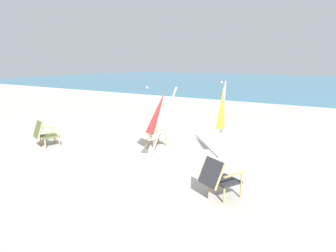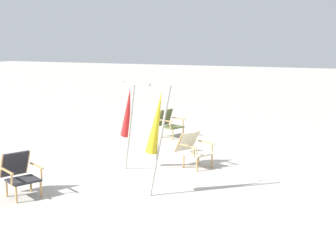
{
  "view_description": "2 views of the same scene",
  "coord_description": "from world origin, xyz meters",
  "px_view_note": "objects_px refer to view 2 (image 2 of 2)",
  "views": [
    {
      "loc": [
        5.1,
        -5.84,
        2.59
      ],
      "look_at": [
        0.29,
        1.63,
        0.67
      ],
      "focal_mm": 32.0,
      "sensor_mm": 36.0,
      "label": 1
    },
    {
      "loc": [
        9.51,
        5.1,
        2.85
      ],
      "look_at": [
        -0.19,
        0.82,
        0.89
      ],
      "focal_mm": 50.0,
      "sensor_mm": 36.0,
      "label": 2
    }
  ],
  "objects_px": {
    "beach_chair_front_left": "(169,123)",
    "umbrella_furled_yellow": "(157,123)",
    "umbrella_furled_red": "(128,113)",
    "beach_chair_back_left": "(19,173)",
    "beach_chair_mid_center": "(193,148)"
  },
  "relations": [
    {
      "from": "umbrella_furled_red",
      "to": "umbrella_furled_yellow",
      "type": "bearing_deg",
      "value": 45.65
    },
    {
      "from": "umbrella_furled_yellow",
      "to": "beach_chair_mid_center",
      "type": "bearing_deg",
      "value": -176.32
    },
    {
      "from": "beach_chair_front_left",
      "to": "beach_chair_mid_center",
      "type": "bearing_deg",
      "value": 33.17
    },
    {
      "from": "umbrella_furled_yellow",
      "to": "beach_chair_front_left",
      "type": "bearing_deg",
      "value": -158.66
    },
    {
      "from": "beach_chair_front_left",
      "to": "umbrella_furled_yellow",
      "type": "xyz_separation_m",
      "value": [
        4.99,
        1.95,
        0.94
      ]
    },
    {
      "from": "umbrella_furled_red",
      "to": "umbrella_furled_yellow",
      "type": "xyz_separation_m",
      "value": [
        1.23,
        1.26,
        0.07
      ]
    },
    {
      "from": "umbrella_furled_red",
      "to": "beach_chair_back_left",
      "type": "bearing_deg",
      "value": -26.85
    },
    {
      "from": "beach_chair_front_left",
      "to": "umbrella_furled_red",
      "type": "xyz_separation_m",
      "value": [
        3.77,
        0.7,
        0.87
      ]
    },
    {
      "from": "beach_chair_front_left",
      "to": "umbrella_furled_yellow",
      "type": "bearing_deg",
      "value": 21.34
    },
    {
      "from": "beach_chair_front_left",
      "to": "umbrella_furled_red",
      "type": "height_order",
      "value": "umbrella_furled_red"
    },
    {
      "from": "beach_chair_back_left",
      "to": "umbrella_furled_yellow",
      "type": "bearing_deg",
      "value": 112.01
    },
    {
      "from": "beach_chair_back_left",
      "to": "beach_chair_front_left",
      "type": "bearing_deg",
      "value": 176.06
    },
    {
      "from": "umbrella_furled_yellow",
      "to": "beach_chair_back_left",
      "type": "bearing_deg",
      "value": -67.99
    },
    {
      "from": "umbrella_furled_yellow",
      "to": "umbrella_furled_red",
      "type": "bearing_deg",
      "value": -134.35
    },
    {
      "from": "umbrella_furled_red",
      "to": "umbrella_furled_yellow",
      "type": "distance_m",
      "value": 1.76
    }
  ]
}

